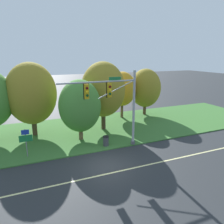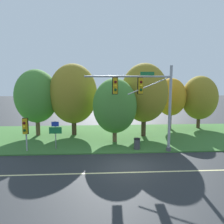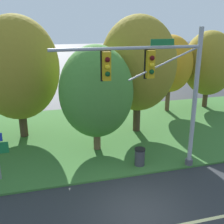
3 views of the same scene
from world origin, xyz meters
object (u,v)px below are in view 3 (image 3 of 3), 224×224
at_px(traffic_signal_mast, 160,83).
at_px(tree_behind_signpost, 96,92).
at_px(tree_mid_verge, 138,64).
at_px(tree_left_of_mast, 17,69).
at_px(trash_bin, 140,157).
at_px(tree_right_far, 209,63).
at_px(tree_tall_centre, 170,64).

bearing_deg(traffic_signal_mast, tree_behind_signpost, 126.69).
bearing_deg(tree_behind_signpost, tree_mid_verge, 32.92).
bearing_deg(tree_left_of_mast, tree_mid_verge, -8.23).
height_order(tree_behind_signpost, trash_bin, tree_behind_signpost).
xyz_separation_m(tree_behind_signpost, tree_right_far, (10.81, 5.71, 0.31)).
bearing_deg(trash_bin, tree_left_of_mast, 136.26).
relative_size(tree_behind_signpost, tree_right_far, 0.94).
distance_m(tree_mid_verge, tree_right_far, 8.48).
distance_m(tree_right_far, trash_bin, 12.68).
bearing_deg(tree_left_of_mast, tree_right_far, 9.78).
height_order(tree_mid_verge, trash_bin, tree_mid_verge).
bearing_deg(tree_mid_verge, traffic_signal_mast, -99.50).
xyz_separation_m(tree_right_far, trash_bin, (-9.10, -8.20, -3.26)).
height_order(traffic_signal_mast, tree_right_far, traffic_signal_mast).
distance_m(tree_behind_signpost, tree_tall_centre, 9.10).
xyz_separation_m(traffic_signal_mast, tree_right_far, (8.48, 8.83, -0.74)).
bearing_deg(traffic_signal_mast, trash_bin, 134.36).
height_order(tree_right_far, trash_bin, tree_right_far).
xyz_separation_m(tree_tall_centre, tree_right_far, (3.63, 0.14, -0.11)).
bearing_deg(traffic_signal_mast, tree_tall_centre, 60.81).
distance_m(traffic_signal_mast, tree_right_far, 12.27).
height_order(tree_left_of_mast, tree_mid_verge, tree_left_of_mast).
bearing_deg(tree_mid_verge, tree_behind_signpost, -147.08).
xyz_separation_m(traffic_signal_mast, tree_behind_signpost, (-2.33, 3.12, -1.05)).
bearing_deg(tree_mid_verge, tree_left_of_mast, 171.77).
distance_m(traffic_signal_mast, tree_mid_verge, 5.26).
bearing_deg(tree_behind_signpost, trash_bin, -55.56).
relative_size(tree_behind_signpost, tree_tall_centre, 0.98).
xyz_separation_m(tree_mid_verge, tree_tall_centre, (3.99, 3.50, -0.67)).
height_order(tree_behind_signpost, tree_mid_verge, tree_mid_verge).
bearing_deg(tree_right_far, tree_tall_centre, -177.77).
bearing_deg(trash_bin, tree_tall_centre, 55.80).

